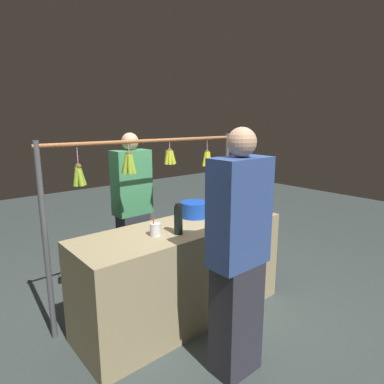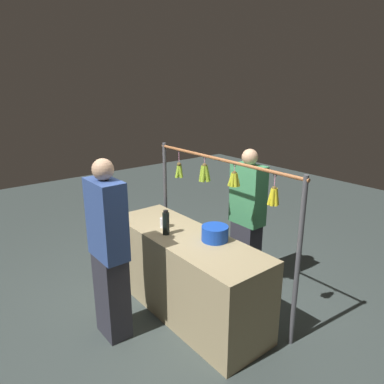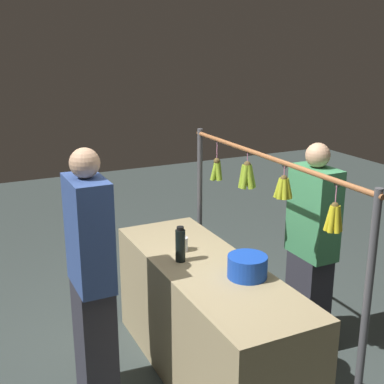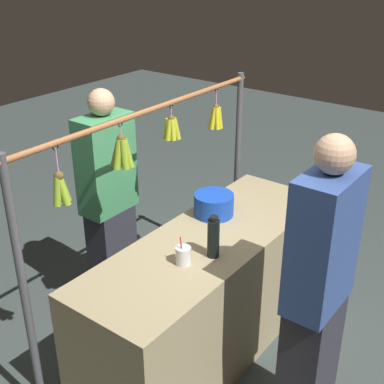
{
  "view_description": "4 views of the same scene",
  "coord_description": "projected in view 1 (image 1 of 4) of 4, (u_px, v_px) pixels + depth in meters",
  "views": [
    {
      "loc": [
        1.67,
        2.08,
        1.72
      ],
      "look_at": [
        -0.1,
        0.0,
        1.12
      ],
      "focal_mm": 30.79,
      "sensor_mm": 36.0,
      "label": 1
    },
    {
      "loc": [
        -2.57,
        1.98,
        2.28
      ],
      "look_at": [
        -0.09,
        0.0,
        1.31
      ],
      "focal_mm": 33.73,
      "sensor_mm": 36.0,
      "label": 2
    },
    {
      "loc": [
        -2.8,
        1.48,
        2.29
      ],
      "look_at": [
        0.24,
        0.0,
        1.29
      ],
      "focal_mm": 48.33,
      "sensor_mm": 36.0,
      "label": 3
    },
    {
      "loc": [
        2.19,
        1.53,
        2.41
      ],
      "look_at": [
        0.17,
        0.0,
        1.2
      ],
      "focal_mm": 48.8,
      "sensor_mm": 36.0,
      "label": 4
    }
  ],
  "objects": [
    {
      "name": "customer_person",
      "position": [
        238.0,
        259.0,
        2.15
      ],
      "size": [
        0.4,
        0.22,
        1.68
      ],
      "color": "#2D2D38",
      "rests_on": "ground"
    },
    {
      "name": "display_rack",
      "position": [
        152.0,
        186.0,
        3.05
      ],
      "size": [
        2.04,
        0.12,
        1.58
      ],
      "color": "#4C4C51",
      "rests_on": "ground"
    },
    {
      "name": "blue_bucket",
      "position": [
        194.0,
        209.0,
        3.05
      ],
      "size": [
        0.25,
        0.25,
        0.14
      ],
      "primitive_type": "cylinder",
      "color": "#1744BB",
      "rests_on": "market_counter"
    },
    {
      "name": "drink_cup",
      "position": [
        155.0,
        229.0,
        2.56
      ],
      "size": [
        0.09,
        0.09,
        0.17
      ],
      "color": "silver",
      "rests_on": "market_counter"
    },
    {
      "name": "ground_plane",
      "position": [
        183.0,
        315.0,
        2.98
      ],
      "size": [
        12.0,
        12.0,
        0.0
      ],
      "primitive_type": "plane",
      "color": "#38423F"
    },
    {
      "name": "vendor_person",
      "position": [
        133.0,
        211.0,
        3.45
      ],
      "size": [
        0.38,
        0.21,
        1.6
      ],
      "color": "#2D2D38",
      "rests_on": "ground"
    },
    {
      "name": "market_counter",
      "position": [
        183.0,
        272.0,
        2.89
      ],
      "size": [
        1.87,
        0.63,
        0.84
      ],
      "primitive_type": "cube",
      "color": "tan",
      "rests_on": "ground"
    },
    {
      "name": "water_bottle",
      "position": [
        178.0,
        220.0,
        2.58
      ],
      "size": [
        0.07,
        0.07,
        0.25
      ],
      "color": "black",
      "rests_on": "market_counter"
    }
  ]
}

